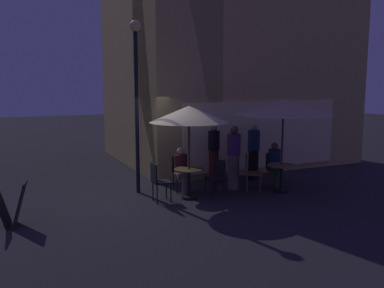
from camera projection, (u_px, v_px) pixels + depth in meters
name	position (u px, v px, depth m)	size (l,w,h in m)	color
ground_plane	(142.00, 199.00, 10.26)	(60.00, 60.00, 0.00)	#26242A
cafe_building	(209.00, 21.00, 13.97)	(7.96, 6.59, 9.98)	tan
street_lamp_near_corner	(136.00, 82.00, 10.48)	(0.29, 0.29, 4.44)	black
menu_sandwich_board	(10.00, 204.00, 8.21)	(0.73, 0.66, 0.90)	black
cafe_table_0	(189.00, 177.00, 10.23)	(0.75, 0.75, 0.76)	black
cafe_table_1	(281.00, 172.00, 10.87)	(0.74, 0.74, 0.74)	black
patio_umbrella_0	(189.00, 115.00, 10.01)	(1.95, 1.95, 2.32)	black
patio_umbrella_1	(283.00, 107.00, 10.62)	(2.52, 2.52, 2.47)	black
cafe_chair_0	(158.00, 179.00, 9.92)	(0.46, 0.46, 0.96)	black
cafe_chair_1	(217.00, 174.00, 10.67)	(0.45, 0.45, 0.89)	black
cafe_chair_2	(180.00, 170.00, 10.94)	(0.43, 0.43, 0.94)	black
cafe_chair_3	(273.00, 166.00, 11.66)	(0.51, 0.51, 0.90)	#512F1B
cafe_chair_4	(250.00, 169.00, 10.93)	(0.60, 0.60, 1.00)	brown
patron_seated_0	(181.00, 167.00, 10.80)	(0.38, 0.54, 1.20)	#836255
patron_seated_1	(275.00, 162.00, 11.50)	(0.45, 0.53, 1.23)	#2D472C
patron_standing_2	(234.00, 158.00, 11.15)	(0.36, 0.36, 1.73)	#786258
patron_standing_3	(254.00, 152.00, 12.22)	(0.36, 0.36, 1.71)	black
patron_standing_4	(214.00, 154.00, 11.65)	(0.33, 0.33, 1.74)	#4A1A1D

